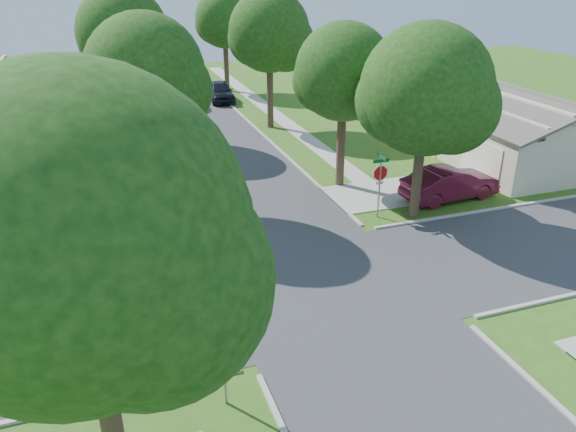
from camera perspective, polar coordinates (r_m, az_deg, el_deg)
The scene contains 20 objects.
ground at distance 20.66m, azimuth 3.46°, elevation -7.02°, with size 100.00×100.00×0.00m, color #335918.
road_ns at distance 20.65m, azimuth 3.46°, elevation -7.01°, with size 7.00×100.00×0.02m, color #333335.
sidewalk_ne at distance 45.45m, azimuth -2.01°, elevation 10.80°, with size 1.20×40.00×0.04m, color #9E9B91.
sidewalk_nw at distance 43.54m, azimuth -17.72°, elevation 9.05°, with size 1.20×40.00×0.04m, color #9E9B91.
driveway at distance 29.64m, azimuth 12.40°, elevation 2.63°, with size 8.80×3.60×0.05m, color #9E9B91.
stop_sign_sw at distance 14.62m, azimuth -6.65°, elevation -12.50°, with size 1.05×0.80×2.98m.
stop_sign_ne at distance 25.47m, azimuth 9.35°, elevation 4.07°, with size 1.05×0.80×2.98m.
tree_e_near at distance 28.25m, azimuth 5.77°, elevation 13.90°, with size 4.97×4.80×8.28m.
tree_e_mid at distance 39.25m, azimuth -1.83°, elevation 17.87°, with size 5.59×5.40×9.21m.
tree_e_far at distance 51.76m, azimuth -6.43°, elevation 19.05°, with size 5.17×5.00×8.72m.
tree_w_near at distance 25.72m, azimuth -14.14°, elevation 13.34°, with size 5.38×5.20×8.97m.
tree_w_mid at distance 37.51m, azimuth -16.30°, elevation 17.02°, with size 5.80×5.60×9.56m.
tree_w_far at distance 50.52m, azimuth -17.33°, elevation 17.48°, with size 4.76×4.60×8.04m.
tree_sw_corner at distance 10.25m, azimuth -19.88°, elevation -3.27°, with size 6.21×6.00×9.55m.
tree_ne_corner at distance 24.90m, azimuth 13.90°, elevation 11.77°, with size 5.80×5.60×8.66m.
house_ne_near at distance 36.76m, azimuth 20.46°, elevation 8.37°, with size 8.42×13.60×4.23m.
house_ne_far at distance 51.51m, azimuth 7.80°, elevation 13.94°, with size 8.42×13.60×4.23m.
car_driveway at distance 28.74m, azimuth 16.15°, elevation 3.22°, with size 1.73×4.96×1.63m, color #5A1226.
car_curb_east at distance 48.46m, azimuth -6.88°, elevation 12.48°, with size 1.93×4.80×1.64m, color black.
car_curb_west at distance 62.01m, azimuth -16.01°, elevation 14.30°, with size 2.10×5.15×1.50m, color black.
Camera 1 is at (-6.95, -16.18, 10.79)m, focal length 35.00 mm.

